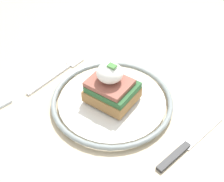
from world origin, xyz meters
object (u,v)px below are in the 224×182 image
object	(u,v)px
plate	(112,101)
knife	(186,146)
sandwich	(111,87)
fork	(59,73)

from	to	relation	value
plate	knife	bearing A→B (deg)	-4.53
plate	knife	size ratio (longest dim) A/B	1.40
sandwich	plate	bearing A→B (deg)	-12.16
knife	fork	bearing A→B (deg)	175.99
knife	plate	bearing A→B (deg)	175.47
plate	knife	distance (m)	0.17
plate	sandwich	world-z (taller)	sandwich
sandwich	fork	size ratio (longest dim) A/B	0.64
plate	sandwich	size ratio (longest dim) A/B	2.37
plate	sandwich	bearing A→B (deg)	167.84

